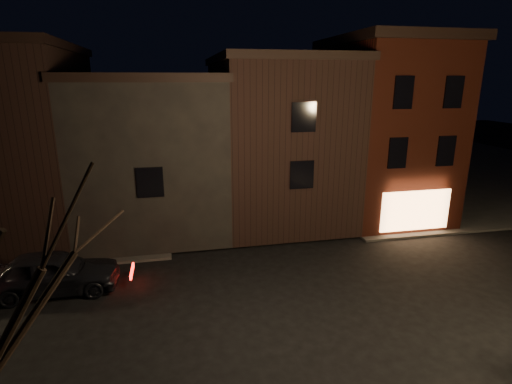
# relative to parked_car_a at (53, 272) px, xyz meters

# --- Properties ---
(ground) EXTENTS (120.00, 120.00, 0.00)m
(ground) POSITION_rel_parked_car_a_xyz_m (9.59, -2.95, -0.86)
(ground) COLOR black
(ground) RESTS_ON ground
(sidewalk_far_right) EXTENTS (30.00, 30.00, 0.12)m
(sidewalk_far_right) POSITION_rel_parked_car_a_xyz_m (29.59, 17.05, -0.80)
(sidewalk_far_right) COLOR #2D2B28
(sidewalk_far_right) RESTS_ON ground
(corner_building) EXTENTS (6.50, 8.50, 10.50)m
(corner_building) POSITION_rel_parked_car_a_xyz_m (17.59, 6.52, 4.54)
(corner_building) COLOR #3D130A
(corner_building) RESTS_ON ground
(row_building_a) EXTENTS (7.30, 10.30, 9.40)m
(row_building_a) POSITION_rel_parked_car_a_xyz_m (11.09, 7.55, 3.98)
(row_building_a) COLOR black
(row_building_a) RESTS_ON ground
(row_building_b) EXTENTS (7.80, 10.30, 8.40)m
(row_building_b) POSITION_rel_parked_car_a_xyz_m (3.84, 7.55, 3.48)
(row_building_b) COLOR black
(row_building_b) RESTS_ON ground
(row_building_c) EXTENTS (7.30, 10.30, 9.90)m
(row_building_c) POSITION_rel_parked_car_a_xyz_m (-3.41, 7.55, 4.23)
(row_building_c) COLOR black
(row_building_c) RESTS_ON ground
(parked_car_a) EXTENTS (5.05, 2.07, 1.71)m
(parked_car_a) POSITION_rel_parked_car_a_xyz_m (0.00, 0.00, 0.00)
(parked_car_a) COLOR black
(parked_car_a) RESTS_ON ground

